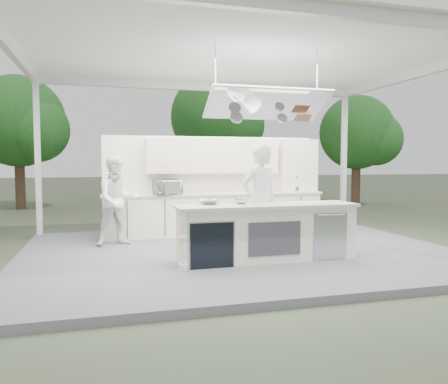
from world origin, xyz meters
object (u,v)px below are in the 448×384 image
object	(u,v)px
head_chef	(260,201)
back_counter	(215,213)
demo_island	(266,232)
sous_chef	(118,200)

from	to	relation	value
head_chef	back_counter	bearing A→B (deg)	-101.24
demo_island	head_chef	world-z (taller)	head_chef
demo_island	back_counter	world-z (taller)	same
back_counter	head_chef	size ratio (longest dim) A/B	2.59
back_counter	sous_chef	bearing A→B (deg)	-161.06
sous_chef	demo_island	bearing A→B (deg)	-56.12
back_counter	demo_island	bearing A→B (deg)	-86.37
demo_island	sous_chef	size ratio (longest dim) A/B	1.73
head_chef	sous_chef	xyz separation A→B (m)	(-2.39, 1.70, -0.09)
head_chef	sous_chef	bearing A→B (deg)	-51.10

